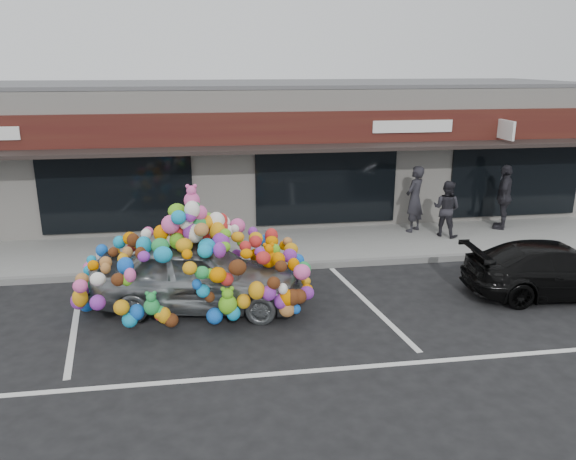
{
  "coord_description": "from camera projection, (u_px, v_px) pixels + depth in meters",
  "views": [
    {
      "loc": [
        -0.54,
        -10.42,
        4.94
      ],
      "look_at": [
        1.25,
        1.4,
        1.35
      ],
      "focal_mm": 35.0,
      "sensor_mm": 36.0,
      "label": 1
    }
  ],
  "objects": [
    {
      "name": "sidewalk",
      "position": [
        228.0,
        250.0,
        15.14
      ],
      "size": [
        26.0,
        3.0,
        0.15
      ],
      "primitive_type": "cube",
      "color": "gray",
      "rests_on": "ground"
    },
    {
      "name": "pedestrian_b",
      "position": [
        446.0,
        209.0,
        15.9
      ],
      "size": [
        0.98,
        0.98,
        1.61
      ],
      "primitive_type": "imported",
      "rotation": [
        0.0,
        0.0,
        2.36
      ],
      "color": "black",
      "rests_on": "sidewalk"
    },
    {
      "name": "pedestrian_c",
      "position": [
        504.0,
        197.0,
        16.59
      ],
      "size": [
        1.2,
        1.01,
        1.93
      ],
      "primitive_type": "imported",
      "rotation": [
        0.0,
        0.0,
        4.14
      ],
      "color": "black",
      "rests_on": "sidewalk"
    },
    {
      "name": "ground",
      "position": [
        238.0,
        316.0,
        11.37
      ],
      "size": [
        90.0,
        90.0,
        0.0
      ],
      "primitive_type": "plane",
      "color": "black",
      "rests_on": "ground"
    },
    {
      "name": "parking_stripe_mid",
      "position": [
        368.0,
        303.0,
        11.96
      ],
      "size": [
        0.73,
        4.37,
        0.01
      ],
      "primitive_type": "cube",
      "rotation": [
        0.0,
        0.0,
        0.14
      ],
      "color": "silver",
      "rests_on": "ground"
    },
    {
      "name": "shop_building",
      "position": [
        220.0,
        149.0,
        18.74
      ],
      "size": [
        24.0,
        7.2,
        4.31
      ],
      "color": "silver",
      "rests_on": "ground"
    },
    {
      "name": "kerb",
      "position": [
        231.0,
        269.0,
        13.71
      ],
      "size": [
        26.0,
        0.18,
        0.16
      ],
      "primitive_type": "cube",
      "color": "slate",
      "rests_on": "ground"
    },
    {
      "name": "lane_line",
      "position": [
        365.0,
        367.0,
        9.47
      ],
      "size": [
        14.0,
        0.12,
        0.01
      ],
      "primitive_type": "cube",
      "color": "silver",
      "rests_on": "ground"
    },
    {
      "name": "pedestrian_a",
      "position": [
        415.0,
        199.0,
        16.3
      ],
      "size": [
        0.84,
        0.82,
        1.94
      ],
      "primitive_type": "imported",
      "rotation": [
        0.0,
        0.0,
        3.86
      ],
      "color": "black",
      "rests_on": "sidewalk"
    },
    {
      "name": "toy_car",
      "position": [
        197.0,
        267.0,
        11.54
      ],
      "size": [
        3.07,
        4.81,
        2.64
      ],
      "rotation": [
        0.0,
        0.0,
        1.38
      ],
      "color": "#B3BBBE",
      "rests_on": "ground"
    },
    {
      "name": "black_sedan",
      "position": [
        556.0,
        269.0,
        12.29
      ],
      "size": [
        1.87,
        4.1,
        1.16
      ],
      "primitive_type": "imported",
      "rotation": [
        0.0,
        0.0,
        1.51
      ],
      "color": "black",
      "rests_on": "ground"
    },
    {
      "name": "parking_stripe_left",
      "position": [
        75.0,
        322.0,
        11.1
      ],
      "size": [
        0.73,
        4.37,
        0.01
      ],
      "primitive_type": "cube",
      "rotation": [
        0.0,
        0.0,
        0.14
      ],
      "color": "silver",
      "rests_on": "ground"
    }
  ]
}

